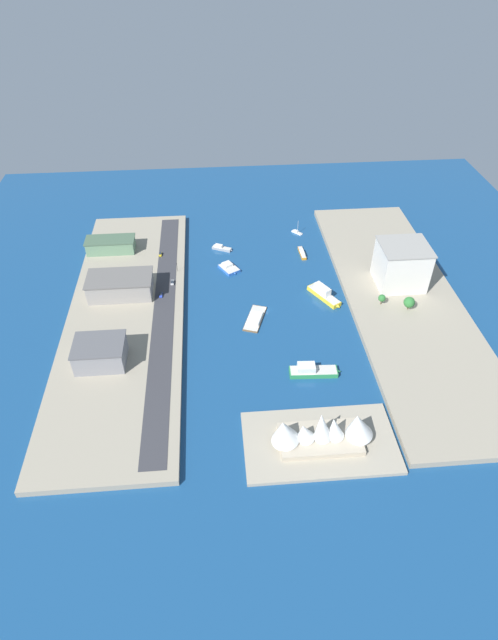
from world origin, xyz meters
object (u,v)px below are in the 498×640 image
at_px(barge_flat_brown, 255,318).
at_px(ferry_green_doubledeck, 312,371).
at_px(warehouse_low_gray, 100,353).
at_px(water_taxi_orange, 302,253).
at_px(traffic_light_waterfront, 177,266).
at_px(hotel_broad_white, 401,265).
at_px(carpark_squat_concrete, 120,285).
at_px(ferry_yellow_fast, 324,294).
at_px(terminal_long_green, 111,245).
at_px(sailboat_small_white, 297,232).
at_px(catamaran_blue, 229,268).
at_px(taxi_yellow_cab, 160,254).
at_px(yacht_sleek_gray, 222,248).
at_px(hatchback_blue, 161,295).
at_px(van_white, 172,282).
at_px(opera_landmark, 322,431).

distance_m(barge_flat_brown, ferry_green_doubledeck, 55.14).
bearing_deg(warehouse_low_gray, barge_flat_brown, -159.18).
relative_size(water_taxi_orange, traffic_light_waterfront, 2.66).
relative_size(ferry_green_doubledeck, hotel_broad_white, 0.92).
distance_m(water_taxi_orange, carpark_squat_concrete, 130.78).
height_order(barge_flat_brown, ferry_yellow_fast, ferry_yellow_fast).
distance_m(ferry_green_doubledeck, hotel_broad_white, 103.11).
bearing_deg(warehouse_low_gray, ferry_green_doubledeck, 172.33).
bearing_deg(terminal_long_green, sailboat_small_white, -171.94).
relative_size(catamaran_blue, taxi_yellow_cab, 3.48).
relative_size(yacht_sleek_gray, warehouse_low_gray, 0.56).
xyz_separation_m(hatchback_blue, traffic_light_waterfront, (-9.95, -26.79, 3.38)).
height_order(warehouse_low_gray, traffic_light_waterfront, warehouse_low_gray).
height_order(catamaran_blue, hotel_broad_white, hotel_broad_white).
xyz_separation_m(taxi_yellow_cab, van_white, (-9.50, 35.16, 0.02)).
bearing_deg(ferry_yellow_fast, catamaran_blue, -32.15).
distance_m(hotel_broad_white, taxi_yellow_cab, 164.29).
distance_m(barge_flat_brown, terminal_long_green, 125.63).
distance_m(hotel_broad_white, hatchback_blue, 155.02).
xyz_separation_m(yacht_sleek_gray, van_white, (34.02, 44.71, 3.21)).
bearing_deg(traffic_light_waterfront, ferry_yellow_fast, 160.99).
xyz_separation_m(water_taxi_orange, warehouse_low_gray, (127.59, 103.68, 8.94)).
relative_size(barge_flat_brown, catamaran_blue, 1.54).
relative_size(sailboat_small_white, terminal_long_green, 0.31).
distance_m(catamaran_blue, hatchback_blue, 54.96).
height_order(water_taxi_orange, opera_landmark, opera_landmark).
xyz_separation_m(ferry_green_doubledeck, opera_landmark, (4.16, 45.53, 7.24)).
relative_size(hatchback_blue, van_white, 1.01).
distance_m(sailboat_small_white, taxi_yellow_cab, 106.07).
bearing_deg(warehouse_low_gray, taxi_yellow_cab, -104.06).
bearing_deg(hatchback_blue, ferry_yellow_fast, 176.91).
relative_size(sailboat_small_white, hotel_broad_white, 0.35).
relative_size(barge_flat_brown, yacht_sleek_gray, 1.74).
xyz_separation_m(water_taxi_orange, opera_landmark, (18.35, 164.49, 8.39)).
height_order(ferry_green_doubledeck, hotel_broad_white, hotel_broad_white).
xyz_separation_m(water_taxi_orange, terminal_long_green, (136.37, -10.49, 7.12)).
bearing_deg(van_white, opera_landmark, 119.28).
xyz_separation_m(carpark_squat_concrete, taxi_yellow_cab, (-22.37, -43.41, -5.49)).
bearing_deg(van_white, warehouse_low_gray, 62.91).
distance_m(barge_flat_brown, carpark_squat_concrete, 88.18).
distance_m(yacht_sleek_gray, hotel_broad_white, 127.61).
xyz_separation_m(ferry_green_doubledeck, yacht_sleek_gray, (43.52, -130.08, -1.11)).
relative_size(catamaran_blue, opera_landmark, 0.35).
distance_m(taxi_yellow_cab, van_white, 36.42).
height_order(sailboat_small_white, catamaran_blue, sailboat_small_white).
height_order(warehouse_low_gray, hotel_broad_white, hotel_broad_white).
relative_size(catamaran_blue, hotel_broad_white, 0.56).
distance_m(catamaran_blue, warehouse_low_gray, 115.91).
height_order(water_taxi_orange, carpark_squat_concrete, carpark_squat_concrete).
relative_size(yacht_sleek_gray, carpark_squat_concrete, 0.37).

